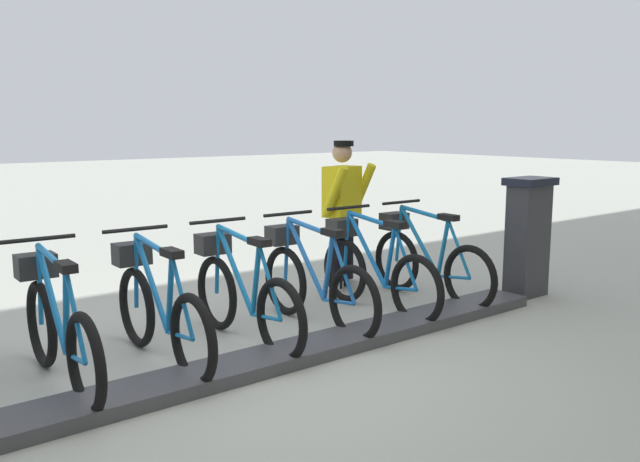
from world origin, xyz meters
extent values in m
plane|color=#B3B5A9|center=(0.00, 0.00, 0.00)|extent=(60.00, 60.00, 0.00)
cube|color=#47474C|center=(0.00, 0.00, 0.05)|extent=(0.44, 6.11, 0.10)
cube|color=#38383D|center=(0.05, -3.42, 0.60)|extent=(0.28, 0.44, 1.20)
cube|color=#194C8C|center=(0.20, -3.42, 0.95)|extent=(0.03, 0.30, 0.40)
cube|color=black|center=(0.05, -3.42, 1.24)|extent=(0.36, 0.52, 0.08)
torus|color=black|center=(0.03, -2.44, 0.33)|extent=(0.67, 0.09, 0.67)
torus|color=black|center=(1.07, -2.47, 0.33)|extent=(0.67, 0.09, 0.67)
cylinder|color=#177ABB|center=(0.73, -2.46, 0.61)|extent=(0.60, 0.06, 0.70)
cylinder|color=#177ABB|center=(0.39, -2.45, 0.58)|extent=(0.16, 0.05, 0.61)
cylinder|color=#177ABB|center=(0.67, -2.46, 0.92)|extent=(0.69, 0.06, 0.11)
cylinder|color=#177ABB|center=(0.24, -2.45, 0.31)|extent=(0.43, 0.04, 0.09)
cylinder|color=#177ABB|center=(0.18, -2.44, 0.61)|extent=(0.33, 0.04, 0.56)
cylinder|color=#177ABB|center=(1.04, -2.47, 0.64)|extent=(0.10, 0.04, 0.62)
cube|color=black|center=(0.33, -2.45, 0.91)|extent=(0.22, 0.11, 0.06)
cylinder|color=black|center=(1.01, -2.47, 1.00)|extent=(0.05, 0.54, 0.03)
cube|color=#2D2D2D|center=(1.12, -2.47, 0.78)|extent=(0.21, 0.29, 0.18)
torus|color=black|center=(0.03, -1.68, 0.33)|extent=(0.67, 0.09, 0.67)
torus|color=black|center=(1.07, -1.71, 0.33)|extent=(0.67, 0.09, 0.67)
cylinder|color=blue|center=(0.73, -1.70, 0.61)|extent=(0.60, 0.06, 0.70)
cylinder|color=blue|center=(0.39, -1.69, 0.58)|extent=(0.16, 0.05, 0.61)
cylinder|color=blue|center=(0.67, -1.70, 0.92)|extent=(0.69, 0.06, 0.11)
cylinder|color=blue|center=(0.24, -1.69, 0.31)|extent=(0.43, 0.04, 0.09)
cylinder|color=blue|center=(0.18, -1.69, 0.61)|extent=(0.33, 0.04, 0.56)
cylinder|color=blue|center=(1.04, -1.71, 0.64)|extent=(0.10, 0.04, 0.62)
cube|color=black|center=(0.33, -1.69, 0.91)|extent=(0.22, 0.11, 0.06)
cylinder|color=black|center=(1.01, -1.71, 1.00)|extent=(0.05, 0.54, 0.03)
cube|color=#2D2D2D|center=(1.12, -1.71, 0.78)|extent=(0.21, 0.29, 0.18)
torus|color=black|center=(0.03, -0.92, 0.33)|extent=(0.67, 0.09, 0.67)
torus|color=black|center=(1.07, -0.95, 0.33)|extent=(0.67, 0.09, 0.67)
cylinder|color=blue|center=(0.73, -0.94, 0.61)|extent=(0.60, 0.06, 0.70)
cylinder|color=blue|center=(0.39, -0.93, 0.58)|extent=(0.16, 0.05, 0.61)
cylinder|color=blue|center=(0.67, -0.94, 0.92)|extent=(0.69, 0.06, 0.11)
cylinder|color=blue|center=(0.24, -0.93, 0.31)|extent=(0.43, 0.04, 0.09)
cylinder|color=blue|center=(0.18, -0.93, 0.61)|extent=(0.33, 0.04, 0.56)
cylinder|color=blue|center=(1.04, -0.95, 0.64)|extent=(0.10, 0.04, 0.62)
cube|color=black|center=(0.33, -0.93, 0.91)|extent=(0.22, 0.11, 0.06)
cylinder|color=black|center=(1.01, -0.95, 1.00)|extent=(0.05, 0.54, 0.03)
cube|color=#2D2D2D|center=(1.12, -0.95, 0.78)|extent=(0.21, 0.29, 0.18)
torus|color=black|center=(0.03, -0.16, 0.33)|extent=(0.67, 0.09, 0.67)
torus|color=black|center=(1.07, -0.19, 0.33)|extent=(0.67, 0.09, 0.67)
cylinder|color=#1679BD|center=(0.73, -0.18, 0.61)|extent=(0.60, 0.06, 0.70)
cylinder|color=#1679BD|center=(0.39, -0.17, 0.58)|extent=(0.16, 0.05, 0.61)
cylinder|color=#1679BD|center=(0.67, -0.18, 0.92)|extent=(0.69, 0.06, 0.11)
cylinder|color=#1679BD|center=(0.24, -0.17, 0.31)|extent=(0.43, 0.04, 0.09)
cylinder|color=#1679BD|center=(0.18, -0.17, 0.61)|extent=(0.33, 0.04, 0.56)
cylinder|color=#1679BD|center=(1.04, -0.19, 0.64)|extent=(0.10, 0.04, 0.62)
cube|color=black|center=(0.33, -0.17, 0.91)|extent=(0.22, 0.11, 0.06)
cylinder|color=black|center=(1.01, -0.19, 1.00)|extent=(0.05, 0.54, 0.03)
cube|color=#2D2D2D|center=(1.12, -0.20, 0.78)|extent=(0.21, 0.29, 0.18)
torus|color=black|center=(0.03, 0.59, 0.33)|extent=(0.67, 0.09, 0.67)
torus|color=black|center=(1.07, 0.56, 0.33)|extent=(0.67, 0.09, 0.67)
cylinder|color=#1774BF|center=(0.73, 0.57, 0.61)|extent=(0.60, 0.06, 0.70)
cylinder|color=#1774BF|center=(0.39, 0.58, 0.58)|extent=(0.16, 0.05, 0.61)
cylinder|color=#1774BF|center=(0.67, 0.58, 0.92)|extent=(0.69, 0.06, 0.11)
cylinder|color=#1774BF|center=(0.24, 0.59, 0.31)|extent=(0.43, 0.04, 0.09)
cylinder|color=#1774BF|center=(0.18, 0.59, 0.61)|extent=(0.33, 0.04, 0.56)
cylinder|color=#1774BF|center=(1.04, 0.57, 0.64)|extent=(0.10, 0.04, 0.62)
cube|color=black|center=(0.33, 0.59, 0.91)|extent=(0.22, 0.11, 0.06)
cylinder|color=black|center=(1.01, 0.57, 1.00)|extent=(0.05, 0.54, 0.03)
cube|color=#2D2D2D|center=(1.12, 0.56, 0.78)|extent=(0.21, 0.29, 0.18)
torus|color=black|center=(0.03, 1.35, 0.33)|extent=(0.67, 0.09, 0.67)
torus|color=black|center=(1.07, 1.32, 0.33)|extent=(0.67, 0.09, 0.67)
cylinder|color=#1879C5|center=(0.73, 1.33, 0.61)|extent=(0.60, 0.06, 0.70)
cylinder|color=#1879C5|center=(0.39, 1.34, 0.58)|extent=(0.16, 0.05, 0.61)
cylinder|color=#1879C5|center=(0.67, 1.33, 0.92)|extent=(0.69, 0.06, 0.11)
cylinder|color=#1879C5|center=(0.24, 1.35, 0.31)|extent=(0.43, 0.04, 0.09)
cylinder|color=#1879C5|center=(0.18, 1.35, 0.61)|extent=(0.33, 0.04, 0.56)
cylinder|color=#1879C5|center=(1.04, 1.32, 0.64)|extent=(0.10, 0.04, 0.62)
cube|color=black|center=(0.33, 1.34, 0.91)|extent=(0.22, 0.11, 0.06)
cylinder|color=black|center=(1.01, 1.33, 1.00)|extent=(0.05, 0.54, 0.03)
cube|color=#2D2D2D|center=(1.12, 1.32, 0.78)|extent=(0.21, 0.29, 0.18)
cube|color=white|center=(1.50, -2.18, 0.05)|extent=(0.28, 0.17, 0.10)
cube|color=white|center=(1.57, -1.94, 0.05)|extent=(0.28, 0.17, 0.10)
cylinder|color=black|center=(1.56, -2.16, 0.43)|extent=(0.15, 0.15, 0.82)
cylinder|color=black|center=(1.52, -1.96, 0.43)|extent=(0.15, 0.15, 0.82)
cube|color=yellow|center=(1.54, -2.06, 1.10)|extent=(0.34, 0.45, 0.56)
cylinder|color=yellow|center=(1.50, -2.34, 1.13)|extent=(0.35, 0.17, 0.57)
cylinder|color=yellow|center=(1.38, -1.83, 1.13)|extent=(0.35, 0.17, 0.57)
sphere|color=tan|center=(1.54, -2.06, 1.53)|extent=(0.22, 0.22, 0.22)
cylinder|color=black|center=(1.52, -2.07, 1.63)|extent=(0.22, 0.22, 0.06)
camera|label=1|loc=(-4.06, 2.69, 1.83)|focal=37.25mm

